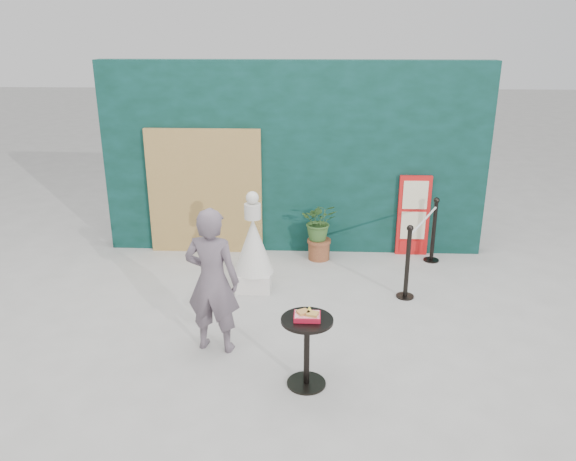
# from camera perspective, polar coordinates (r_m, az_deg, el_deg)

# --- Properties ---
(ground) EXTENTS (60.00, 60.00, 0.00)m
(ground) POSITION_cam_1_polar(r_m,az_deg,el_deg) (6.52, -0.51, -11.92)
(ground) COLOR #ADAAA5
(ground) RESTS_ON ground
(back_wall) EXTENTS (6.00, 0.30, 3.00)m
(back_wall) POSITION_cam_1_polar(r_m,az_deg,el_deg) (8.90, 0.60, 7.28)
(back_wall) COLOR black
(back_wall) RESTS_ON ground
(bamboo_fence) EXTENTS (1.80, 0.08, 2.00)m
(bamboo_fence) POSITION_cam_1_polar(r_m,az_deg,el_deg) (8.98, -8.44, 3.89)
(bamboo_fence) COLOR tan
(bamboo_fence) RESTS_ON ground
(woman) EXTENTS (0.67, 0.50, 1.67)m
(woman) POSITION_cam_1_polar(r_m,az_deg,el_deg) (6.20, -7.69, -5.09)
(woman) COLOR #62545F
(woman) RESTS_ON ground
(menu_board) EXTENTS (0.50, 0.07, 1.30)m
(menu_board) POSITION_cam_1_polar(r_m,az_deg,el_deg) (9.07, 12.62, 1.46)
(menu_board) COLOR red
(menu_board) RESTS_ON ground
(statue) EXTENTS (0.55, 0.55, 1.41)m
(statue) POSITION_cam_1_polar(r_m,az_deg,el_deg) (7.70, -3.53, -2.00)
(statue) COLOR silver
(statue) RESTS_ON ground
(cafe_table) EXTENTS (0.52, 0.52, 0.75)m
(cafe_table) POSITION_cam_1_polar(r_m,az_deg,el_deg) (5.69, 1.92, -11.19)
(cafe_table) COLOR black
(cafe_table) RESTS_ON ground
(food_basket) EXTENTS (0.26, 0.19, 0.11)m
(food_basket) POSITION_cam_1_polar(r_m,az_deg,el_deg) (5.55, 1.98, -8.62)
(food_basket) COLOR #B8132C
(food_basket) RESTS_ON cafe_table
(planter) EXTENTS (0.55, 0.48, 0.93)m
(planter) POSITION_cam_1_polar(r_m,az_deg,el_deg) (8.71, 3.21, 0.41)
(planter) COLOR brown
(planter) RESTS_ON ground
(stanchion_barrier) EXTENTS (0.84, 1.54, 1.03)m
(stanchion_barrier) POSITION_cam_1_polar(r_m,az_deg,el_deg) (8.27, 13.42, -1.54)
(stanchion_barrier) COLOR black
(stanchion_barrier) RESTS_ON ground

